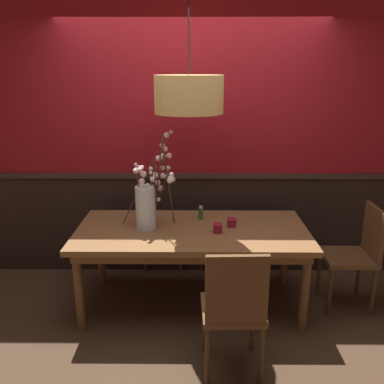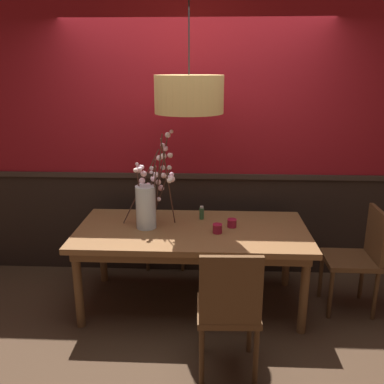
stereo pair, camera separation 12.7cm
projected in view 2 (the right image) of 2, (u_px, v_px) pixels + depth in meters
name	position (u px, v px, depth m)	size (l,w,h in m)	color
ground_plane	(192.00, 303.00, 3.77)	(24.00, 24.00, 0.00)	#422D1E
back_wall	(195.00, 146.00, 4.07)	(5.72, 0.14, 2.67)	black
dining_table	(192.00, 237.00, 3.59)	(1.99, 0.96, 0.73)	brown
chair_near_side_right	(229.00, 307.00, 2.74)	(0.43, 0.42, 0.96)	brown
chair_far_side_right	(225.00, 217.00, 4.44)	(0.49, 0.45, 0.94)	brown
chair_far_side_left	(166.00, 215.00, 4.47)	(0.44, 0.41, 0.96)	brown
chair_head_east_end	(359.00, 254.00, 3.55)	(0.44, 0.41, 0.93)	brown
vase_with_blossoms	(148.00, 201.00, 3.54)	(0.48, 0.48, 0.84)	silver
candle_holder_nearer_center	(232.00, 223.00, 3.59)	(0.08, 0.08, 0.07)	maroon
candle_holder_nearer_edge	(217.00, 228.00, 3.46)	(0.08, 0.08, 0.08)	maroon
condiment_bottle	(202.00, 213.00, 3.77)	(0.04, 0.04, 0.12)	#2D5633
pendant_lamp	(189.00, 94.00, 3.28)	(0.55, 0.55, 0.96)	tan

